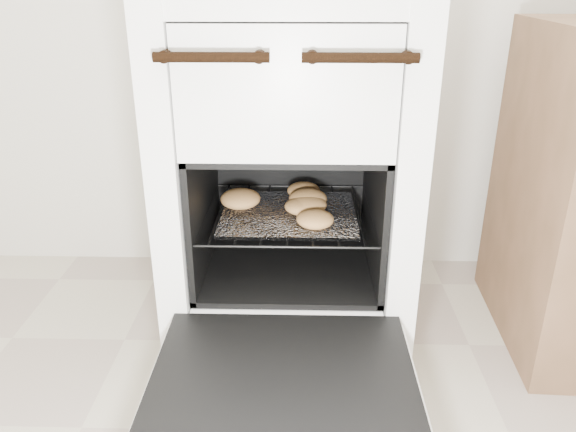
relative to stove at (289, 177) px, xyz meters
The scene contains 5 objects.
stove is the anchor object (origin of this frame).
oven_door 0.59m from the stove, 90.00° to the right, with size 0.56×0.44×0.04m.
oven_rack 0.10m from the stove, 90.00° to the right, with size 0.45×0.44×0.01m.
foil_sheet 0.11m from the stove, 90.00° to the right, with size 0.35×0.31×0.01m, color white.
baked_rolls 0.09m from the stove, 82.31° to the right, with size 0.34×0.33×0.05m.
Camera 1 is at (-0.15, -0.31, 0.98)m, focal length 35.00 mm.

